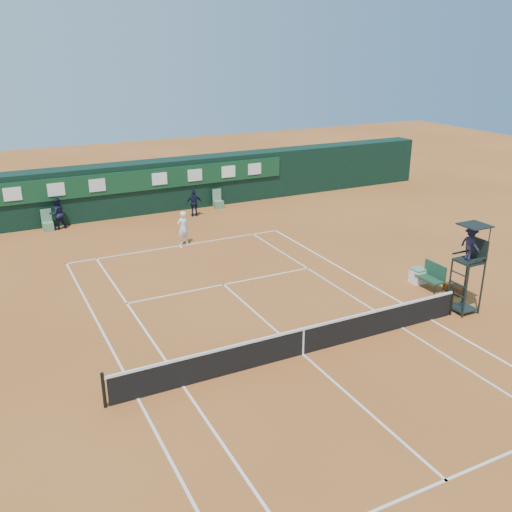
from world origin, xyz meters
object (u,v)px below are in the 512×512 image
Objects in this scene: player_bench at (432,275)px; player at (183,228)px; tennis_net at (303,341)px; cooler at (418,275)px; umpire_chair at (470,250)px.

player reaches higher than player_bench.
tennis_net is 10.75× the size of player_bench.
cooler is 0.37× the size of player.
cooler is at bearing 21.45° from tennis_net.
tennis_net is 11.94m from player.
player reaches higher than cooler.
player is at bearing 119.66° from umpire_chair.
player_bench reaches higher than cooler.
tennis_net is 20.00× the size of cooler.
player_bench is at bearing 114.14° from player.
umpire_chair is at bearing 107.13° from player.
tennis_net is at bearing -179.84° from umpire_chair.
player_bench is 0.78m from cooler.
umpire_chair is 13.80m from player.
cooler is (-0.08, 0.72, -0.27)m from player_bench.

